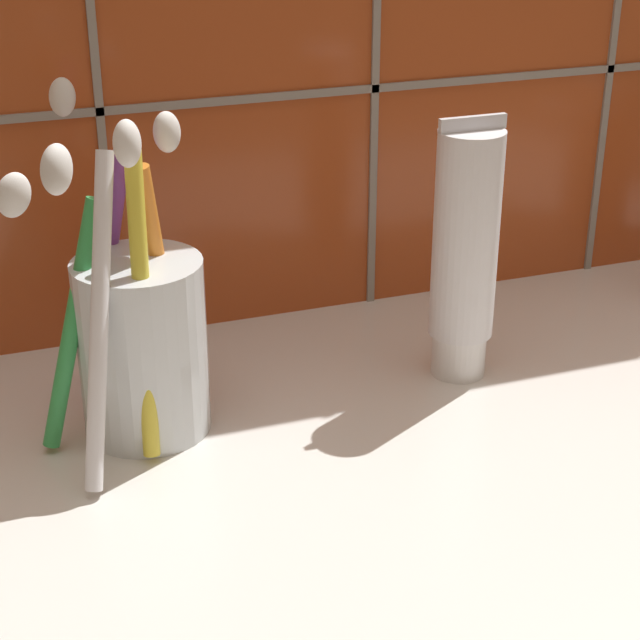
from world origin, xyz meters
TOP-DOWN VIEW (x-y plane):
  - sink_counter at (0.00, 0.00)cm, footprint 69.91×37.37cm
  - tile_wall_backsplash at (0.01, 18.93)cm, footprint 79.91×1.72cm
  - toothbrush_cup at (-16.38, 6.52)cm, footprint 10.58×15.50cm
  - toothpaste_tube at (2.77, 6.55)cm, footprint 4.00×3.81cm

SIDE VIEW (x-z plane):
  - sink_counter at x=0.00cm, z-range 0.00..2.00cm
  - toothbrush_cup at x=-16.38cm, z-range -1.47..16.92cm
  - toothpaste_tube at x=2.77cm, z-range 1.96..17.73cm
  - tile_wall_backsplash at x=0.01cm, z-range 0.01..44.37cm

